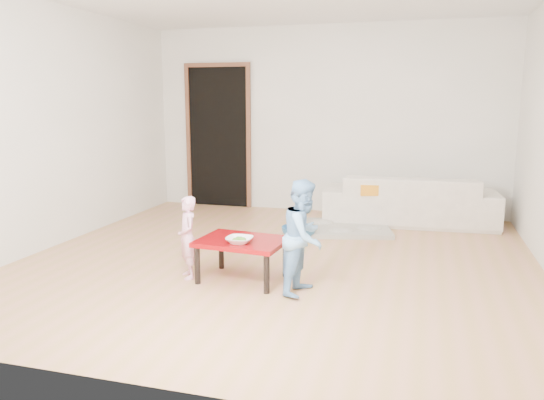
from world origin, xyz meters
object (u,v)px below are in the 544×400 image
at_px(child_pink, 188,237).
at_px(child_blue, 304,237).
at_px(sofa, 409,199).
at_px(basin, 299,232).
at_px(bowl, 239,240).
at_px(red_table, 242,260).

bearing_deg(child_pink, child_blue, 48.69).
bearing_deg(child_blue, sofa, -4.70).
bearing_deg(basin, child_blue, -75.44).
distance_m(sofa, bowl, 3.14).
xyz_separation_m(sofa, child_blue, (-0.76, -2.85, 0.16)).
bearing_deg(sofa, red_table, 60.19).
bearing_deg(child_blue, red_table, 86.48).
distance_m(bowl, child_pink, 0.52).
bearing_deg(basin, sofa, 42.76).
bearing_deg(red_table, child_pink, -172.55).
xyz_separation_m(sofa, bowl, (-1.32, -2.84, 0.09)).
xyz_separation_m(red_table, child_pink, (-0.49, -0.06, 0.18)).
relative_size(sofa, child_blue, 2.27).
height_order(red_table, child_blue, child_blue).
height_order(red_table, basin, red_table).
xyz_separation_m(sofa, red_table, (-1.35, -2.71, -0.13)).
relative_size(red_table, basin, 1.86).
height_order(sofa, bowl, sofa).
xyz_separation_m(sofa, basin, (-1.21, -1.12, -0.25)).
bearing_deg(child_pink, bowl, 45.49).
distance_m(red_table, bowl, 0.25).
distance_m(red_table, child_pink, 0.53).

